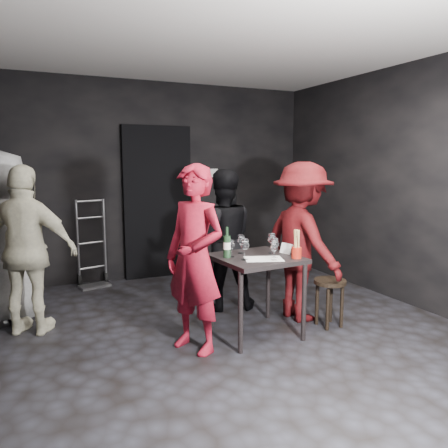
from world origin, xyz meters
name	(u,v)px	position (x,y,z in m)	size (l,w,h in m)	color
floor	(233,338)	(0.00, 0.00, 0.00)	(4.50, 5.00, 0.02)	black
ceiling	(234,31)	(0.00, 0.00, 2.70)	(4.50, 5.00, 0.02)	silver
wall_back	(156,181)	(0.00, 2.50, 1.35)	(4.50, 0.04, 2.70)	black
wall_right	(419,186)	(2.25, 0.00, 1.35)	(0.04, 5.00, 2.70)	black
doorway	(158,202)	(0.00, 2.44, 1.05)	(0.95, 0.10, 2.10)	black
wallbox_upper	(213,173)	(0.85, 2.45, 1.45)	(0.12, 0.06, 0.12)	#B7B7B2
wallbox_lower	(226,176)	(1.05, 2.45, 1.40)	(0.10, 0.06, 0.14)	#B7B7B2
hand_truck	(93,270)	(-0.92, 2.33, 0.21)	(0.38, 0.33, 1.13)	#B2B2B7
tasting_table	(256,267)	(0.24, 0.01, 0.65)	(0.72, 0.72, 0.75)	black
stool	(330,290)	(1.00, -0.11, 0.36)	(0.31, 0.31, 0.47)	black
server_red	(195,252)	(-0.39, -0.07, 0.86)	(0.63, 0.41, 1.72)	maroon
woman_black	(222,238)	(0.27, 0.84, 0.79)	(0.76, 0.42, 1.57)	black
man_maroon	(302,235)	(0.87, 0.20, 0.87)	(1.12, 0.52, 1.74)	#43090B
bystander_cream	(27,245)	(-1.68, 0.92, 0.85)	(0.99, 0.48, 1.70)	beige
bystander_grey	(4,225)	(-1.88, 1.37, 0.99)	(0.96, 0.53, 1.97)	gray
tasting_mat	(264,259)	(0.25, -0.12, 0.75)	(0.34, 0.22, 0.00)	white
wine_glass_a	(245,248)	(0.08, -0.08, 0.86)	(0.08, 0.08, 0.21)	white
wine_glass_b	(231,248)	(0.02, 0.08, 0.84)	(0.07, 0.07, 0.18)	white
wine_glass_c	(241,243)	(0.17, 0.18, 0.85)	(0.08, 0.08, 0.20)	white
wine_glass_d	(274,250)	(0.30, -0.20, 0.84)	(0.07, 0.07, 0.18)	white
wine_glass_e	(275,247)	(0.37, -0.11, 0.85)	(0.08, 0.08, 0.20)	white
wine_glass_f	(272,242)	(0.44, 0.06, 0.86)	(0.08, 0.08, 0.21)	white
wine_bottle	(227,246)	(-0.02, 0.08, 0.86)	(0.07, 0.07, 0.28)	black
breadstick_cup	(297,244)	(0.54, -0.21, 0.88)	(0.09, 0.09, 0.28)	#A01C0F
reserved_card	(286,249)	(0.55, 0.00, 0.80)	(0.08, 0.13, 0.10)	white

